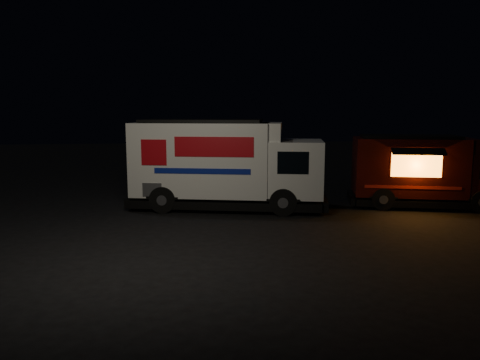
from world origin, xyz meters
name	(u,v)px	position (x,y,z in m)	size (l,w,h in m)	color
ground	(241,228)	(0.00, 0.00, 0.00)	(80.00, 80.00, 0.00)	black
white_truck	(228,164)	(-0.05, 3.17, 1.69)	(7.44, 2.54, 3.37)	silver
red_truck	(428,171)	(7.64, 2.39, 1.38)	(5.94, 2.18, 2.76)	#340A09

